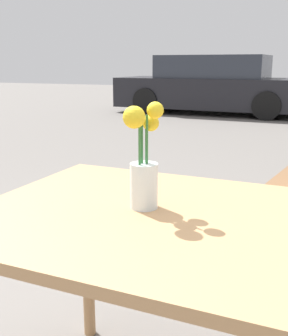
# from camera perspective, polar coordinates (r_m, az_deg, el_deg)

# --- Properties ---
(table_front) EXTENTS (1.02, 0.86, 0.75)m
(table_front) POSITION_cam_1_polar(r_m,az_deg,el_deg) (1.23, 0.91, -10.29)
(table_front) COLOR tan
(table_front) RESTS_ON ground_plane
(flower_vase) EXTENTS (0.11, 0.14, 0.31)m
(flower_vase) POSITION_cam_1_polar(r_m,az_deg,el_deg) (1.20, -0.12, 0.29)
(flower_vase) COLOR silver
(flower_vase) RESTS_ON table_front
(parked_car) EXTENTS (4.50, 1.88, 1.34)m
(parked_car) POSITION_cam_1_polar(r_m,az_deg,el_deg) (10.22, 9.30, 10.89)
(parked_car) COLOR black
(parked_car) RESTS_ON ground_plane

